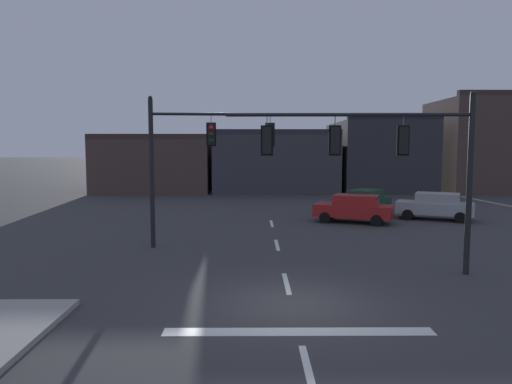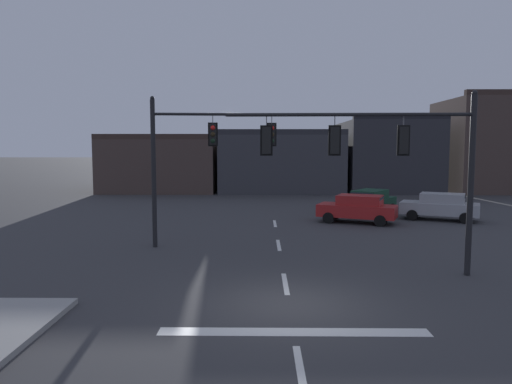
# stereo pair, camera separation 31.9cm
# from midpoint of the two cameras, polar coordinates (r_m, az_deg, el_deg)

# --- Properties ---
(ground_plane) EXTENTS (400.00, 400.00, 0.00)m
(ground_plane) POSITION_cam_midpoint_polar(r_m,az_deg,el_deg) (13.54, 4.67, -13.30)
(ground_plane) COLOR #353538
(stop_bar_paint) EXTENTS (6.40, 0.50, 0.01)m
(stop_bar_paint) POSITION_cam_midpoint_polar(r_m,az_deg,el_deg) (11.67, 5.38, -16.42)
(stop_bar_paint) COLOR silver
(stop_bar_paint) RESTS_ON ground
(lane_centreline) EXTENTS (0.16, 26.40, 0.01)m
(lane_centreline) POSITION_cam_midpoint_polar(r_m,az_deg,el_deg) (15.45, 4.15, -10.92)
(lane_centreline) COLOR silver
(lane_centreline) RESTS_ON ground
(signal_mast_near_side) EXTENTS (8.33, 0.49, 6.22)m
(signal_mast_near_side) POSITION_cam_midpoint_polar(r_m,az_deg,el_deg) (16.56, 16.06, 4.64)
(signal_mast_near_side) COLOR black
(signal_mast_near_side) RESTS_ON ground
(signal_mast_far_side) EXTENTS (6.73, 0.76, 6.52)m
(signal_mast_far_side) POSITION_cam_midpoint_polar(r_m,az_deg,el_deg) (20.67, -6.41, 5.20)
(signal_mast_far_side) COLOR black
(signal_mast_far_side) RESTS_ON ground
(car_lot_nearside) EXTENTS (4.75, 3.35, 1.61)m
(car_lot_nearside) POSITION_cam_midpoint_polar(r_m,az_deg,el_deg) (27.96, 12.46, -1.90)
(car_lot_nearside) COLOR #A81E1E
(car_lot_nearside) RESTS_ON ground
(car_lot_middle) EXTENTS (4.75, 3.45, 1.61)m
(car_lot_middle) POSITION_cam_midpoint_polar(r_m,az_deg,el_deg) (30.47, 21.57, -1.56)
(car_lot_middle) COLOR #9EA0A5
(car_lot_middle) RESTS_ON ground
(car_lot_farside) EXTENTS (4.06, 4.61, 1.61)m
(car_lot_farside) POSITION_cam_midpoint_polar(r_m,az_deg,el_deg) (31.62, 13.90, -1.11)
(car_lot_farside) COLOR #143D28
(car_lot_farside) RESTS_ON ground
(building_row) EXTENTS (43.95, 13.88, 9.54)m
(building_row) POSITION_cam_midpoint_polar(r_m,az_deg,el_deg) (49.60, 9.46, 4.17)
(building_row) COLOR #473833
(building_row) RESTS_ON ground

